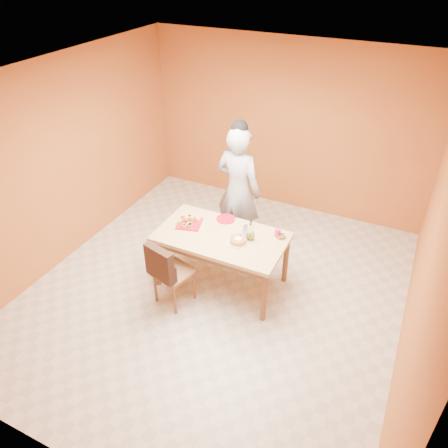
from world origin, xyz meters
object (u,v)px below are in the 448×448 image
at_px(sponge_cake, 238,240).
at_px(person, 238,191).
at_px(dining_chair, 173,271).
at_px(egg_ornament, 250,235).
at_px(checker_tin, 281,236).
at_px(dining_table, 221,241).
at_px(pastry_platter, 190,224).
at_px(red_dinner_plate, 226,219).
at_px(magenta_glass, 278,233).

bearing_deg(sponge_cake, person, 114.07).
bearing_deg(dining_chair, person, 95.26).
relative_size(egg_ornament, checker_tin, 1.27).
height_order(dining_table, sponge_cake, sponge_cake).
bearing_deg(checker_tin, dining_table, -157.96).
bearing_deg(person, checker_tin, 153.68).
bearing_deg(dining_chair, pastry_platter, 113.56).
xyz_separation_m(red_dinner_plate, checker_tin, (0.79, -0.07, 0.01)).
height_order(person, sponge_cake, person).
height_order(person, magenta_glass, person).
bearing_deg(dining_table, sponge_cake, -11.04).
height_order(sponge_cake, checker_tin, sponge_cake).
height_order(person, red_dinner_plate, person).
height_order(red_dinner_plate, checker_tin, checker_tin).
bearing_deg(checker_tin, pastry_platter, -168.75).
relative_size(dining_table, person, 0.86).
bearing_deg(dining_table, person, 99.99).
xyz_separation_m(magenta_glass, checker_tin, (0.05, -0.01, -0.04)).
distance_m(pastry_platter, red_dinner_plate, 0.48).
height_order(pastry_platter, magenta_glass, magenta_glass).
height_order(red_dinner_plate, sponge_cake, sponge_cake).
height_order(dining_chair, magenta_glass, dining_chair).
distance_m(red_dinner_plate, egg_ornament, 0.54).
bearing_deg(red_dinner_plate, checker_tin, -5.43).
xyz_separation_m(dining_chair, pastry_platter, (-0.10, 0.62, 0.29)).
bearing_deg(dining_chair, dining_table, 71.19).
distance_m(dining_chair, red_dinner_plate, 1.00).
xyz_separation_m(pastry_platter, sponge_cake, (0.73, -0.09, 0.03)).
xyz_separation_m(dining_chair, red_dinner_plate, (0.27, 0.92, 0.29)).
bearing_deg(dining_chair, sponge_cake, 54.35).
relative_size(person, red_dinner_plate, 7.55).
bearing_deg(person, red_dinner_plate, 103.17).
xyz_separation_m(person, magenta_glass, (0.78, -0.56, -0.12)).
distance_m(pastry_platter, sponge_cake, 0.73).
bearing_deg(dining_chair, magenta_glass, 54.70).
distance_m(dining_chair, egg_ornament, 1.04).
bearing_deg(egg_ornament, pastry_platter, -177.46).
distance_m(egg_ornament, magenta_glass, 0.35).
bearing_deg(red_dinner_plate, sponge_cake, -48.29).
height_order(dining_table, dining_chair, dining_chair).
xyz_separation_m(pastry_platter, egg_ornament, (0.83, 0.03, 0.06)).
bearing_deg(pastry_platter, magenta_glass, 12.11).
height_order(person, egg_ornament, person).
relative_size(person, sponge_cake, 9.05).
xyz_separation_m(red_dinner_plate, egg_ornament, (0.46, -0.27, 0.06)).
bearing_deg(sponge_cake, pastry_platter, 172.59).
distance_m(dining_chair, checker_tin, 1.39).
bearing_deg(pastry_platter, dining_table, -5.47).
relative_size(person, checker_tin, 16.54).
distance_m(sponge_cake, checker_tin, 0.54).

